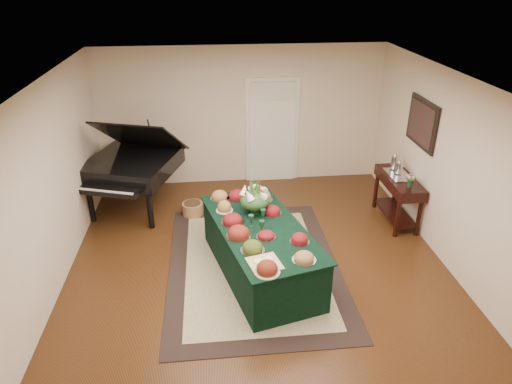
{
  "coord_description": "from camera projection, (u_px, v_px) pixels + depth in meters",
  "views": [
    {
      "loc": [
        -0.61,
        -5.55,
        3.98
      ],
      "look_at": [
        0.0,
        0.3,
        1.05
      ],
      "focal_mm": 32.0,
      "sensor_mm": 36.0,
      "label": 1
    }
  ],
  "objects": [
    {
      "name": "floral_centerpiece",
      "position": [
        255.0,
        197.0,
        6.48
      ],
      "size": [
        0.44,
        0.44,
        0.44
      ],
      "color": "#153421",
      "rests_on": "buffet_table"
    },
    {
      "name": "wall_painting",
      "position": [
        422.0,
        123.0,
        7.19
      ],
      "size": [
        0.05,
        0.95,
        0.75
      ],
      "color": "black",
      "rests_on": "ground"
    },
    {
      "name": "wicker_basket",
      "position": [
        193.0,
        209.0,
        8.07
      ],
      "size": [
        0.36,
        0.36,
        0.22
      ],
      "primitive_type": "cylinder",
      "color": "#93633B",
      "rests_on": "ground"
    },
    {
      "name": "kitchen_doorway",
      "position": [
        272.0,
        132.0,
        9.02
      ],
      "size": [
        1.05,
        0.07,
        2.1
      ],
      "color": "white",
      "rests_on": "ground"
    },
    {
      "name": "cutting_board",
      "position": [
        264.0,
        261.0,
        5.46
      ],
      "size": [
        0.45,
        0.45,
        0.1
      ],
      "color": "tan",
      "rests_on": "buffet_table"
    },
    {
      "name": "green_goblets",
      "position": [
        259.0,
        220.0,
        6.21
      ],
      "size": [
        0.25,
        0.39,
        0.18
      ],
      "color": "#153421",
      "rests_on": "buffet_table"
    },
    {
      "name": "buffet_table",
      "position": [
        260.0,
        250.0,
        6.42
      ],
      "size": [
        1.64,
        2.52,
        0.77
      ],
      "color": "black",
      "rests_on": "ground"
    },
    {
      "name": "pink_bouquet",
      "position": [
        411.0,
        179.0,
        7.18
      ],
      "size": [
        0.17,
        0.17,
        0.22
      ],
      "color": "#153421",
      "rests_on": "mahogany_sideboard"
    },
    {
      "name": "grand_piano",
      "position": [
        132.0,
        165.0,
        7.94
      ],
      "size": [
        1.89,
        1.99,
        1.73
      ],
      "color": "black",
      "rests_on": "ground"
    },
    {
      "name": "mahogany_sideboard",
      "position": [
        399.0,
        187.0,
        7.67
      ],
      "size": [
        0.45,
        1.2,
        0.82
      ],
      "color": "black",
      "rests_on": "ground"
    },
    {
      "name": "area_rug",
      "position": [
        254.0,
        265.0,
        6.74
      ],
      "size": [
        2.47,
        3.46,
        0.01
      ],
      "color": "black",
      "rests_on": "ground"
    },
    {
      "name": "tea_service",
      "position": [
        397.0,
        166.0,
        7.7
      ],
      "size": [
        0.34,
        0.58,
        0.3
      ],
      "color": "silver",
      "rests_on": "mahogany_sideboard"
    },
    {
      "name": "food_platters",
      "position": [
        253.0,
        221.0,
        6.27
      ],
      "size": [
        1.27,
        2.4,
        0.13
      ],
      "color": "silver",
      "rests_on": "buffet_table"
    },
    {
      "name": "ground",
      "position": [
        258.0,
        264.0,
        6.78
      ],
      "size": [
        6.0,
        6.0,
        0.0
      ],
      "primitive_type": "plane",
      "color": "black",
      "rests_on": "ground"
    }
  ]
}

